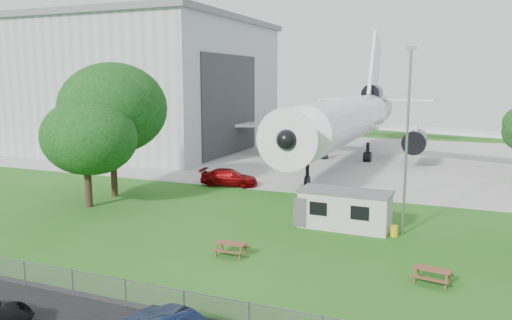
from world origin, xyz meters
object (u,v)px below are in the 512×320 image
at_px(airliner, 348,118).
at_px(picnic_east, 432,283).
at_px(site_cabin, 345,209).
at_px(picnic_west, 231,255).
at_px(hangar, 114,84).

relative_size(airliner, picnic_east, 26.52).
relative_size(site_cabin, picnic_west, 3.77).
relative_size(airliner, site_cabin, 7.03).
bearing_deg(airliner, picnic_east, -71.52).
relative_size(hangar, picnic_east, 23.89).
height_order(hangar, picnic_east, hangar).
xyz_separation_m(site_cabin, picnic_east, (6.10, -7.65, -1.31)).
relative_size(hangar, airliner, 0.90).
bearing_deg(hangar, picnic_west, -45.17).
bearing_deg(picnic_east, picnic_west, -169.00).
xyz_separation_m(hangar, airliner, (35.97, -0.14, -4.14)).
height_order(hangar, airliner, hangar).
xyz_separation_m(site_cabin, picnic_west, (-4.88, -7.87, -1.31)).
xyz_separation_m(picnic_west, picnic_east, (10.98, 0.23, 0.00)).
bearing_deg(site_cabin, picnic_east, -51.40).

